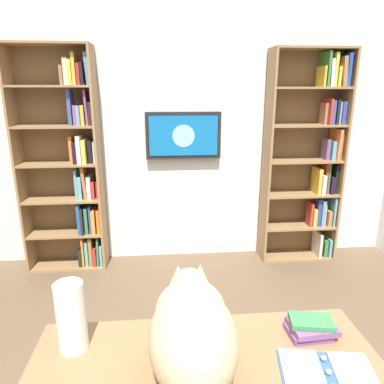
# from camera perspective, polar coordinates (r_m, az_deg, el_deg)

# --- Properties ---
(wall_back) EXTENTS (4.52, 0.06, 2.70)m
(wall_back) POSITION_cam_1_polar(r_m,az_deg,el_deg) (3.57, -1.40, 10.08)
(wall_back) COLOR silver
(wall_back) RESTS_ON ground
(bookshelf_left) EXTENTS (0.77, 0.28, 2.11)m
(bookshelf_left) POSITION_cam_1_polar(r_m,az_deg,el_deg) (3.74, 18.84, 5.41)
(bookshelf_left) COLOR #937047
(bookshelf_left) RESTS_ON ground
(bookshelf_right) EXTENTS (0.76, 0.28, 2.12)m
(bookshelf_right) POSITION_cam_1_polar(r_m,az_deg,el_deg) (3.55, -19.18, 3.80)
(bookshelf_right) COLOR #937047
(bookshelf_right) RESTS_ON ground
(wall_mounted_tv) EXTENTS (0.74, 0.07, 0.45)m
(wall_mounted_tv) POSITION_cam_1_polar(r_m,az_deg,el_deg) (3.49, -1.42, 9.16)
(wall_mounted_tv) COLOR black
(cat) EXTENTS (0.31, 0.58, 0.35)m
(cat) POSITION_cam_1_polar(r_m,az_deg,el_deg) (1.30, -0.00, -21.34)
(cat) COLOR #D1B284
(cat) RESTS_ON desk
(open_binder) EXTENTS (0.36, 0.27, 0.02)m
(open_binder) POSITION_cam_1_polar(r_m,az_deg,el_deg) (1.47, 21.29, -25.83)
(open_binder) COLOR #335999
(open_binder) RESTS_ON desk
(paper_towel_roll) EXTENTS (0.11, 0.11, 0.28)m
(paper_towel_roll) POSITION_cam_1_polar(r_m,az_deg,el_deg) (1.49, -19.04, -18.59)
(paper_towel_roll) COLOR white
(paper_towel_roll) RESTS_ON desk
(desk_book_stack) EXTENTS (0.19, 0.15, 0.08)m
(desk_book_stack) POSITION_cam_1_polar(r_m,az_deg,el_deg) (1.61, 18.69, -20.07)
(desk_book_stack) COLOR #7A4C84
(desk_book_stack) RESTS_ON desk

